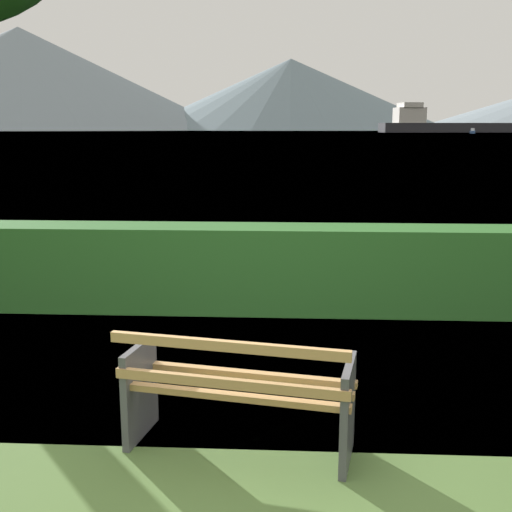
{
  "coord_description": "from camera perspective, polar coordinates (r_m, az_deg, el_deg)",
  "views": [
    {
      "loc": [
        0.32,
        -3.95,
        2.15
      ],
      "look_at": [
        0.0,
        1.98,
        0.93
      ],
      "focal_mm": 44.01,
      "sensor_mm": 36.0,
      "label": 1
    }
  ],
  "objects": [
    {
      "name": "ground_plane",
      "position": [
        4.51,
        -1.42,
        -16.88
      ],
      "size": [
        1400.0,
        1400.0,
        0.0
      ],
      "primitive_type": "plane",
      "color": "#4C6B33"
    },
    {
      "name": "water_surface",
      "position": [
        313.91,
        3.1,
        11.19
      ],
      "size": [
        620.0,
        620.0,
        0.0
      ],
      "primitive_type": "plane",
      "color": "#7A99A8",
      "rests_on": "ground_plane"
    },
    {
      "name": "park_bench",
      "position": [
        4.28,
        -1.65,
        -12.28
      ],
      "size": [
        1.61,
        0.85,
        0.87
      ],
      "color": "tan",
      "rests_on": "ground_plane"
    },
    {
      "name": "hedge_row",
      "position": [
        7.46,
        0.56,
        -1.14
      ],
      "size": [
        10.98,
        0.67,
        1.01
      ],
      "primitive_type": "cube",
      "color": "#2D6B28",
      "rests_on": "ground_plane"
    },
    {
      "name": "cargo_ship_large",
      "position": [
        295.85,
        16.81,
        11.4
      ],
      "size": [
        69.11,
        21.02,
        12.78
      ],
      "color": "#232328",
      "rests_on": "water_surface"
    },
    {
      "name": "fishing_boat_near",
      "position": [
        238.41,
        19.09,
        10.63
      ],
      "size": [
        3.35,
        6.01,
        1.95
      ],
      "color": "#335693",
      "rests_on": "water_surface"
    },
    {
      "name": "distant_hills",
      "position": [
        564.02,
        1.08,
        14.95
      ],
      "size": [
        873.87,
        421.25,
        84.31
      ],
      "color": "gray",
      "rests_on": "ground_plane"
    }
  ]
}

